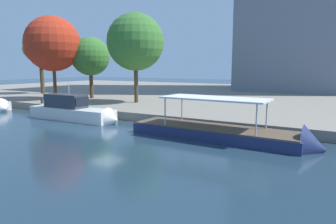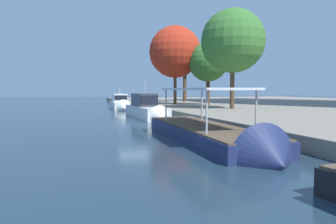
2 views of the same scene
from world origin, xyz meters
name	(u,v)px [view 2 (image 2 of 2)]	position (x,y,z in m)	size (l,w,h in m)	color
ground_plane	(134,126)	(0.00, 0.00, 0.00)	(220.00, 220.00, 0.00)	#1E3342
motor_yacht_0	(120,105)	(-23.24, 2.76, 0.66)	(10.58, 3.09, 4.07)	silver
motor_yacht_1	(147,111)	(-6.78, 2.82, 0.76)	(10.99, 2.53, 4.60)	silver
tour_boat_2	(212,138)	(9.62, 2.40, 0.31)	(14.08, 3.74, 4.42)	navy
mooring_bollard_0	(152,103)	(-15.90, 5.89, 1.22)	(0.32, 0.32, 0.73)	#2D2D33
tree_0	(183,59)	(-28.46, 15.16, 8.57)	(5.32, 5.24, 10.48)	#4C3823
tree_1	(232,42)	(-6.31, 12.56, 8.36)	(7.17, 7.17, 11.21)	#4C3823
tree_2	(208,61)	(-15.23, 13.86, 7.02)	(5.55, 5.55, 8.84)	#4C3823
tree_3	(173,52)	(-18.81, 9.83, 8.47)	(7.59, 7.59, 11.50)	#4C3823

